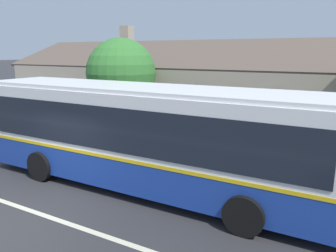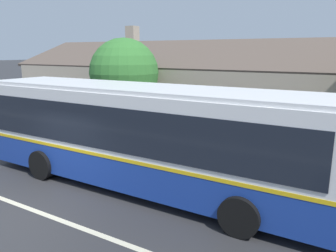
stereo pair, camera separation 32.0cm
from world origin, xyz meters
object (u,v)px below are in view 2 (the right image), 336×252
object	(u,v)px
transit_bus	(141,134)
bench_down_street	(87,135)
bench_by_building	(41,125)
street_tree_secondary	(124,73)

from	to	relation	value
transit_bus	bench_down_street	world-z (taller)	transit_bus
transit_bus	bench_by_building	distance (m)	8.77
bench_down_street	street_tree_secondary	distance (m)	3.35
transit_bus	bench_down_street	xyz separation A→B (m)	(-4.72, 2.39, -1.17)
transit_bus	street_tree_secondary	distance (m)	6.00
bench_by_building	street_tree_secondary	size ratio (longest dim) A/B	0.33
transit_bus	bench_down_street	distance (m)	5.42
transit_bus	street_tree_secondary	world-z (taller)	street_tree_secondary
bench_by_building	street_tree_secondary	bearing A→B (deg)	19.62
bench_down_street	street_tree_secondary	world-z (taller)	street_tree_secondary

